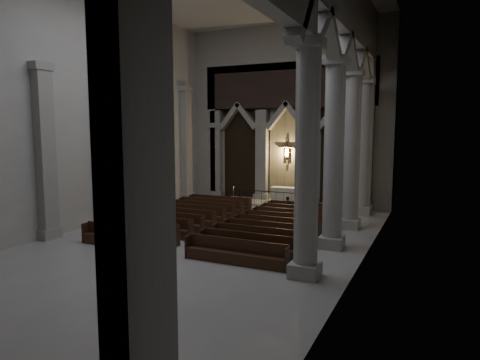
% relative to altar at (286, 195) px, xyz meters
% --- Properties ---
extents(room, '(24.00, 24.10, 12.00)m').
position_rel_altar_xyz_m(room, '(-0.19, -10.94, 6.95)').
color(room, '#9E9B96').
rests_on(room, ground).
extents(sanctuary_wall, '(14.00, 0.77, 12.00)m').
position_rel_altar_xyz_m(sanctuary_wall, '(-0.19, 0.60, 5.96)').
color(sanctuary_wall, '#9A978F').
rests_on(sanctuary_wall, ground).
extents(right_arcade, '(1.00, 24.00, 12.00)m').
position_rel_altar_xyz_m(right_arcade, '(5.31, -9.61, 7.18)').
color(right_arcade, '#9A978F').
rests_on(right_arcade, ground).
extents(left_pilasters, '(0.60, 13.00, 8.03)m').
position_rel_altar_xyz_m(left_pilasters, '(-6.94, -7.44, 3.26)').
color(left_pilasters, '#9A978F').
rests_on(left_pilasters, ground).
extents(sanctuary_step, '(8.50, 2.60, 0.15)m').
position_rel_altar_xyz_m(sanctuary_step, '(-0.19, -0.34, -0.58)').
color(sanctuary_step, '#9A978F').
rests_on(sanctuary_step, ground).
extents(altar, '(1.96, 0.79, 1.00)m').
position_rel_altar_xyz_m(altar, '(0.00, 0.00, 0.00)').
color(altar, beige).
rests_on(altar, sanctuary_step).
extents(altar_rail, '(5.29, 0.09, 1.04)m').
position_rel_altar_xyz_m(altar_rail, '(-0.19, -1.32, 0.04)').
color(altar_rail, black).
rests_on(altar_rail, ground).
extents(candle_stand_left, '(0.21, 0.21, 1.22)m').
position_rel_altar_xyz_m(candle_stand_left, '(-3.01, -1.91, -0.32)').
color(candle_stand_left, olive).
rests_on(candle_stand_left, ground).
extents(candle_stand_right, '(0.23, 0.23, 1.36)m').
position_rel_altar_xyz_m(candle_stand_right, '(2.48, -1.29, -0.28)').
color(candle_stand_right, olive).
rests_on(candle_stand_right, ground).
extents(pews, '(9.59, 9.45, 0.93)m').
position_rel_altar_xyz_m(pews, '(-0.19, -8.65, -0.35)').
color(pews, black).
rests_on(pews, ground).
extents(worshipper, '(0.51, 0.41, 1.22)m').
position_rel_altar_xyz_m(worshipper, '(1.55, -4.12, -0.04)').
color(worshipper, black).
rests_on(worshipper, ground).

